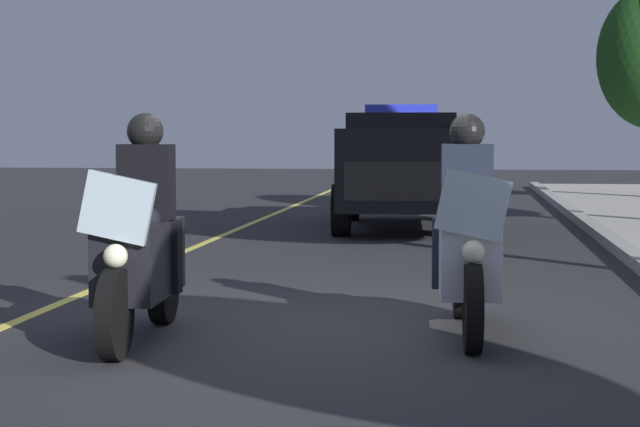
% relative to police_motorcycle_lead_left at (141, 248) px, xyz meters
% --- Properties ---
extents(ground_plane, '(80.00, 80.00, 0.00)m').
position_rel_police_motorcycle_lead_left_xyz_m(ground_plane, '(-0.87, 1.23, -0.70)').
color(ground_plane, '#28282B').
extents(lane_stripe_center, '(48.00, 0.12, 0.01)m').
position_rel_police_motorcycle_lead_left_xyz_m(lane_stripe_center, '(-0.87, -1.27, -0.70)').
color(lane_stripe_center, '#E0D14C').
rests_on(lane_stripe_center, ground).
extents(police_motorcycle_lead_left, '(2.14, 0.60, 1.72)m').
position_rel_police_motorcycle_lead_left_xyz_m(police_motorcycle_lead_left, '(0.00, 0.00, 0.00)').
color(police_motorcycle_lead_left, black).
rests_on(police_motorcycle_lead_left, ground).
extents(police_motorcycle_lead_right, '(2.14, 0.60, 1.72)m').
position_rel_police_motorcycle_lead_left_xyz_m(police_motorcycle_lead_right, '(-0.59, 2.44, 0.00)').
color(police_motorcycle_lead_right, black).
rests_on(police_motorcycle_lead_right, ground).
extents(police_suv, '(5.00, 2.28, 2.05)m').
position_rel_police_motorcycle_lead_left_xyz_m(police_suv, '(-10.25, 1.36, 0.37)').
color(police_suv, black).
rests_on(police_suv, ground).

